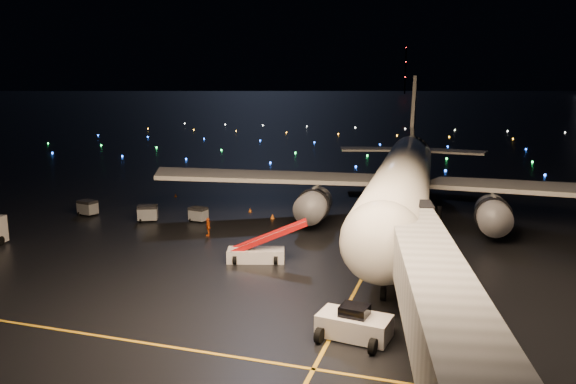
{
  "coord_description": "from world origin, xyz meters",
  "views": [
    {
      "loc": [
        18.89,
        -36.52,
        14.95
      ],
      "look_at": [
        3.7,
        12.0,
        5.0
      ],
      "focal_mm": 35.0,
      "sensor_mm": 36.0,
      "label": 1
    }
  ],
  "objects_px": {
    "crew_c": "(208,227)",
    "baggage_cart_0": "(198,214)",
    "airliner": "(405,149)",
    "belt_loader": "(256,242)",
    "pushback_tug": "(354,322)",
    "baggage_cart_1": "(148,213)",
    "baggage_cart_2": "(88,208)"
  },
  "relations": [
    {
      "from": "belt_loader",
      "to": "baggage_cart_2",
      "type": "bearing_deg",
      "value": 140.57
    },
    {
      "from": "airliner",
      "to": "belt_loader",
      "type": "height_order",
      "value": "airliner"
    },
    {
      "from": "belt_loader",
      "to": "baggage_cart_1",
      "type": "height_order",
      "value": "belt_loader"
    },
    {
      "from": "crew_c",
      "to": "baggage_cart_1",
      "type": "relative_size",
      "value": 0.88
    },
    {
      "from": "airliner",
      "to": "baggage_cart_2",
      "type": "relative_size",
      "value": 27.58
    },
    {
      "from": "crew_c",
      "to": "baggage_cart_1",
      "type": "height_order",
      "value": "crew_c"
    },
    {
      "from": "airliner",
      "to": "baggage_cart_0",
      "type": "relative_size",
      "value": 30.37
    },
    {
      "from": "pushback_tug",
      "to": "crew_c",
      "type": "distance_m",
      "value": 25.52
    },
    {
      "from": "airliner",
      "to": "baggage_cart_1",
      "type": "height_order",
      "value": "airliner"
    },
    {
      "from": "baggage_cart_2",
      "to": "pushback_tug",
      "type": "bearing_deg",
      "value": -19.81
    },
    {
      "from": "airliner",
      "to": "baggage_cart_2",
      "type": "bearing_deg",
      "value": -168.86
    },
    {
      "from": "baggage_cart_0",
      "to": "airliner",
      "type": "bearing_deg",
      "value": 28.22
    },
    {
      "from": "pushback_tug",
      "to": "baggage_cart_2",
      "type": "relative_size",
      "value": 2.1
    },
    {
      "from": "pushback_tug",
      "to": "belt_loader",
      "type": "distance_m",
      "value": 16.04
    },
    {
      "from": "pushback_tug",
      "to": "airliner",
      "type": "bearing_deg",
      "value": 98.77
    },
    {
      "from": "airliner",
      "to": "baggage_cart_2",
      "type": "distance_m",
      "value": 36.37
    },
    {
      "from": "crew_c",
      "to": "baggage_cart_0",
      "type": "distance_m",
      "value": 6.18
    },
    {
      "from": "baggage_cart_0",
      "to": "crew_c",
      "type": "bearing_deg",
      "value": -46.08
    },
    {
      "from": "baggage_cart_1",
      "to": "baggage_cart_2",
      "type": "relative_size",
      "value": 1.02
    },
    {
      "from": "baggage_cart_2",
      "to": "belt_loader",
      "type": "bearing_deg",
      "value": -10.17
    },
    {
      "from": "belt_loader",
      "to": "crew_c",
      "type": "bearing_deg",
      "value": 123.22
    },
    {
      "from": "airliner",
      "to": "baggage_cart_1",
      "type": "distance_m",
      "value": 28.93
    },
    {
      "from": "airliner",
      "to": "crew_c",
      "type": "height_order",
      "value": "airliner"
    },
    {
      "from": "belt_loader",
      "to": "baggage_cart_0",
      "type": "bearing_deg",
      "value": 117.36
    },
    {
      "from": "belt_loader",
      "to": "baggage_cart_1",
      "type": "relative_size",
      "value": 3.41
    },
    {
      "from": "airliner",
      "to": "baggage_cart_0",
      "type": "distance_m",
      "value": 23.62
    },
    {
      "from": "airliner",
      "to": "baggage_cart_1",
      "type": "bearing_deg",
      "value": -164.01
    },
    {
      "from": "belt_loader",
      "to": "baggage_cart_1",
      "type": "bearing_deg",
      "value": 132.38
    },
    {
      "from": "baggage_cart_0",
      "to": "belt_loader",
      "type": "bearing_deg",
      "value": -37.0
    },
    {
      "from": "airliner",
      "to": "pushback_tug",
      "type": "relative_size",
      "value": 13.15
    },
    {
      "from": "pushback_tug",
      "to": "baggage_cart_1",
      "type": "distance_m",
      "value": 34.5
    },
    {
      "from": "baggage_cart_0",
      "to": "baggage_cart_2",
      "type": "height_order",
      "value": "baggage_cart_2"
    }
  ]
}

